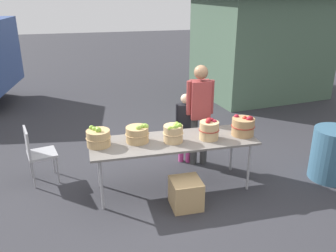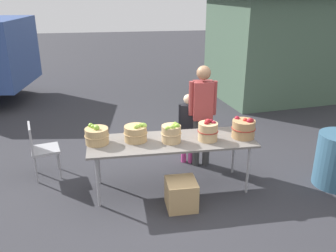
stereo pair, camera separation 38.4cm
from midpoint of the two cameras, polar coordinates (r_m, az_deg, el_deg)
ground_plane at (r=5.29m, az=2.65°, el=-9.82°), size 40.00×40.00×0.00m
market_table at (r=4.96m, az=2.78°, el=-2.78°), size 2.30×0.76×0.75m
apple_basket_green_0 at (r=4.87m, az=-9.12°, el=-1.52°), size 0.33×0.33×0.28m
apple_basket_green_1 at (r=4.89m, az=-2.89°, el=-1.10°), size 0.33×0.33×0.27m
apple_basket_green_2 at (r=4.85m, az=2.82°, el=-1.15°), size 0.28×0.28×0.28m
apple_basket_red_0 at (r=4.96m, az=8.62°, el=-0.78°), size 0.29×0.29×0.31m
apple_basket_red_1 at (r=5.15m, az=14.09°, el=-0.39°), size 0.34×0.34×0.30m
vendor_adult at (r=5.60m, az=7.49°, el=2.73°), size 0.43×0.25×1.64m
child_customer at (r=5.74m, az=5.11°, el=0.39°), size 0.29×0.23×1.18m
food_kiosk at (r=9.89m, az=18.11°, el=12.42°), size 3.84×3.32×2.74m
folding_chair at (r=5.62m, az=-17.99°, el=-3.13°), size 0.48×0.48×0.86m
produce_crate at (r=4.78m, az=4.47°, el=-10.84°), size 0.39×0.39×0.39m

